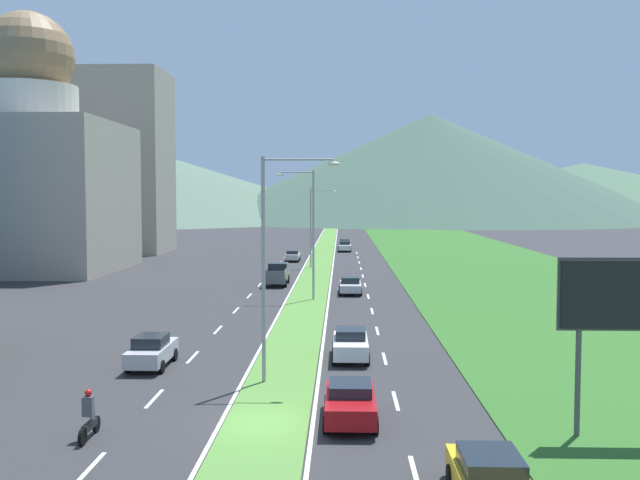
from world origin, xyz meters
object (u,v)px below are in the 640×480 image
(car_5, at_px, (152,351))
(car_4, at_px, (350,344))
(car_1, at_px, (350,285))
(pickup_truck_0, at_px, (277,275))
(car_3, at_px, (345,243))
(street_lamp_far, at_px, (314,222))
(billboard_roadside, at_px, (626,304))
(car_2, at_px, (345,246))
(street_lamp_mid, at_px, (310,227))
(car_6, at_px, (350,402))
(street_lamp_near, at_px, (272,254))
(car_0, at_px, (293,256))
(motorcycle_rider, at_px, (89,418))

(car_5, bearing_deg, car_4, -78.76)
(car_1, xyz_separation_m, pickup_truck_0, (-7.01, 6.09, 0.24))
(car_1, distance_m, car_3, 54.76)
(car_1, height_order, car_5, car_5)
(car_4, distance_m, pickup_truck_0, 31.92)
(street_lamp_far, bearing_deg, billboard_roadside, -77.33)
(car_1, relative_size, car_2, 0.98)
(street_lamp_far, bearing_deg, car_1, -79.51)
(street_lamp_mid, distance_m, car_2, 51.70)
(car_6, bearing_deg, street_lamp_near, -147.52)
(street_lamp_mid, height_order, car_1, street_lamp_mid)
(street_lamp_mid, bearing_deg, car_2, 86.54)
(car_3, height_order, car_4, car_4)
(street_lamp_near, relative_size, car_2, 2.27)
(car_6, distance_m, pickup_truck_0, 42.14)
(street_lamp_near, height_order, car_0, street_lamp_near)
(car_3, relative_size, car_5, 0.96)
(car_2, height_order, car_6, car_2)
(car_1, distance_m, car_2, 47.42)
(car_0, bearing_deg, car_4, -172.95)
(car_3, height_order, car_6, car_6)
(street_lamp_far, height_order, pickup_truck_0, street_lamp_far)
(car_0, xyz_separation_m, car_2, (6.89, 16.87, 0.07))
(car_3, xyz_separation_m, car_5, (-10.03, -81.86, 0.07))
(car_5, relative_size, pickup_truck_0, 0.80)
(street_lamp_mid, xyz_separation_m, car_6, (2.95, -31.61, -5.29))
(billboard_roadside, relative_size, car_0, 1.56)
(street_lamp_mid, height_order, billboard_roadside, street_lamp_mid)
(street_lamp_far, height_order, billboard_roadside, street_lamp_far)
(street_lamp_mid, xyz_separation_m, street_lamp_far, (-0.72, 26.11, -0.61))
(car_1, relative_size, car_5, 1.04)
(car_1, height_order, car_3, car_1)
(billboard_roadside, height_order, car_5, billboard_roadside)
(car_0, xyz_separation_m, pickup_truck_0, (0.17, -24.46, 0.24))
(street_lamp_mid, height_order, car_2, street_lamp_mid)
(car_0, relative_size, car_2, 0.90)
(car_3, xyz_separation_m, car_6, (-0.16, -90.29, 0.03))
(car_6, bearing_deg, car_2, 179.89)
(car_4, distance_m, motorcycle_rider, 15.73)
(street_lamp_near, xyz_separation_m, car_1, (3.95, 30.01, -5.22))
(car_2, distance_m, car_4, 72.54)
(street_lamp_far, relative_size, motorcycle_rider, 4.73)
(street_lamp_far, height_order, car_4, street_lamp_far)
(car_2, bearing_deg, street_lamp_mid, -3.46)
(billboard_roadside, xyz_separation_m, car_1, (-9.21, 37.05, -4.06))
(car_1, distance_m, car_5, 29.00)
(car_4, xyz_separation_m, car_5, (-10.01, -1.99, 0.01))
(car_5, bearing_deg, pickup_truck_0, -5.68)
(car_0, bearing_deg, car_6, -174.18)
(street_lamp_near, height_order, car_4, street_lamp_near)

